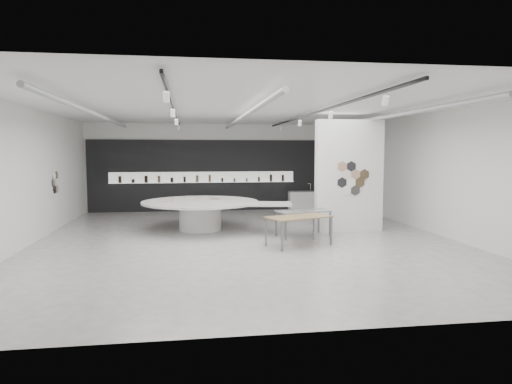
{
  "coord_description": "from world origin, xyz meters",
  "views": [
    {
      "loc": [
        -1.63,
        -13.13,
        2.57
      ],
      "look_at": [
        0.48,
        1.2,
        1.3
      ],
      "focal_mm": 32.0,
      "sensor_mm": 36.0,
      "label": 1
    }
  ],
  "objects": [
    {
      "name": "partition_column",
      "position": [
        3.5,
        1.0,
        1.8
      ],
      "size": [
        2.2,
        0.38,
        3.6
      ],
      "color": "white",
      "rests_on": "ground"
    },
    {
      "name": "display_island",
      "position": [
        -1.19,
        1.84,
        0.63
      ],
      "size": [
        5.13,
        4.41,
        0.98
      ],
      "rotation": [
        0.0,
        0.0,
        -0.17
      ],
      "color": "white",
      "rests_on": "ground"
    },
    {
      "name": "sample_table_stone",
      "position": [
        1.78,
        0.2,
        0.74
      ],
      "size": [
        1.7,
        1.12,
        0.81
      ],
      "rotation": [
        0.0,
        0.0,
        0.23
      ],
      "color": "gray",
      "rests_on": "ground"
    },
    {
      "name": "kitchen_counter",
      "position": [
        3.49,
        6.55,
        0.42
      ],
      "size": [
        1.5,
        0.62,
        1.17
      ],
      "rotation": [
        0.0,
        0.0,
        -0.03
      ],
      "color": "white",
      "rests_on": "ground"
    },
    {
      "name": "room",
      "position": [
        -0.09,
        -0.0,
        2.07
      ],
      "size": [
        12.02,
        14.02,
        3.82
      ],
      "color": "#B6B1AC",
      "rests_on": "ground"
    },
    {
      "name": "sample_table_wood",
      "position": [
        1.34,
        -1.05,
        0.75
      ],
      "size": [
        1.93,
        1.46,
        0.81
      ],
      "rotation": [
        0.0,
        0.0,
        0.39
      ],
      "color": "olive",
      "rests_on": "ground"
    },
    {
      "name": "back_wall_display",
      "position": [
        -0.08,
        6.93,
        1.54
      ],
      "size": [
        11.8,
        0.27,
        3.1
      ],
      "color": "black",
      "rests_on": "ground"
    }
  ]
}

